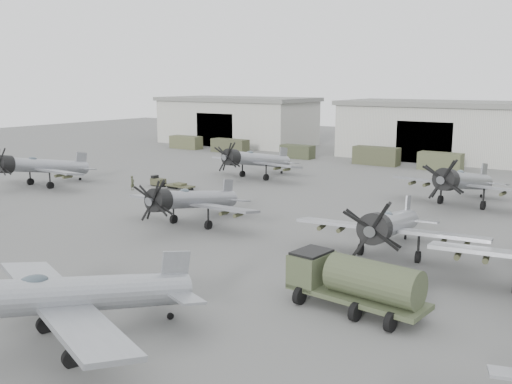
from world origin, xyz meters
TOP-DOWN VIEW (x-y plane):
  - ground at (0.00, 0.00)m, footprint 220.00×220.00m
  - hangar_left at (-38.00, 61.96)m, footprint 29.00×14.80m
  - hangar_center at (0.00, 61.96)m, footprint 29.00×14.80m
  - support_truck_0 at (-40.41, 50.00)m, footprint 5.92×2.20m
  - support_truck_1 at (-30.78, 50.00)m, footprint 6.54×2.20m
  - support_truck_2 at (-17.86, 50.00)m, footprint 5.18×2.20m
  - support_truck_3 at (-5.02, 50.00)m, footprint 6.45×2.20m
  - support_truck_4 at (4.00, 50.00)m, footprint 5.66×2.20m
  - aircraft_near_1 at (5.29, -11.43)m, footprint 13.14×11.87m
  - aircraft_mid_0 at (-29.58, 12.59)m, footprint 12.82×11.53m
  - aircraft_mid_1 at (-3.98, 8.46)m, footprint 11.96×10.76m
  - aircraft_mid_2 at (12.62, 9.23)m, footprint 12.76×11.48m
  - aircraft_far_0 at (-12.78, 30.52)m, footprint 12.92×11.62m
  - aircraft_far_1 at (12.30, 28.46)m, footprint 13.44×12.09m
  - fuel_tanker at (14.37, 0.03)m, footprint 7.54×3.15m
  - tug_trailer at (-17.57, 20.35)m, footprint 6.05×1.50m
  - ground_crew at (-19.54, 17.14)m, footprint 0.49×0.63m

SIDE VIEW (x-z plane):
  - ground at x=0.00m, z-range 0.00..0.00m
  - tug_trailer at x=-17.57m, z-range -0.15..1.06m
  - ground_crew at x=-19.54m, z-range 0.00..1.56m
  - support_truck_2 at x=-17.86m, z-range 0.00..2.02m
  - support_truck_1 at x=-30.78m, z-range 0.00..2.22m
  - support_truck_0 at x=-40.41m, z-range 0.00..2.22m
  - support_truck_4 at x=4.00m, z-range 0.00..2.36m
  - support_truck_3 at x=-5.02m, z-range 0.00..2.55m
  - fuel_tanker at x=14.37m, z-range 0.21..3.04m
  - aircraft_mid_1 at x=-3.98m, z-range -0.22..4.58m
  - aircraft_mid_2 at x=12.62m, z-range -0.23..4.84m
  - aircraft_mid_0 at x=-29.58m, z-range -0.23..4.90m
  - aircraft_far_0 at x=-12.78m, z-range -0.23..4.90m
  - aircraft_near_1 at x=5.29m, z-range -0.24..5.07m
  - aircraft_far_1 at x=12.30m, z-range -0.24..5.11m
  - hangar_left at x=-38.00m, z-range 0.02..8.72m
  - hangar_center at x=0.00m, z-range 0.02..8.72m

